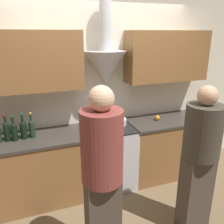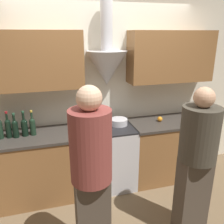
{
  "view_description": "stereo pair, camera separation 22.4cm",
  "coord_description": "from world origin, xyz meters",
  "px_view_note": "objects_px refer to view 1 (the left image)",
  "views": [
    {
      "loc": [
        -1.01,
        -2.47,
        2.11
      ],
      "look_at": [
        0.0,
        0.25,
        1.15
      ],
      "focal_mm": 38.0,
      "sensor_mm": 36.0,
      "label": 1
    },
    {
      "loc": [
        -0.79,
        -2.54,
        2.11
      ],
      "look_at": [
        0.0,
        0.25,
        1.15
      ],
      "focal_mm": 38.0,
      "sensor_mm": 36.0,
      "label": 2
    }
  ],
  "objects_px": {
    "wine_bottle_2": "(7,130)",
    "wine_bottle_4": "(23,129)",
    "person_foreground_right": "(200,156)",
    "stove_range": "(110,156)",
    "person_foreground_left": "(102,177)",
    "wine_bottle_3": "(14,131)",
    "saucepan": "(194,117)",
    "orange_fruit": "(157,118)",
    "stock_pot": "(99,124)",
    "wine_bottle_5": "(32,128)",
    "mixing_bowl": "(118,122)"
  },
  "relations": [
    {
      "from": "wine_bottle_2",
      "to": "wine_bottle_3",
      "type": "height_order",
      "value": "wine_bottle_2"
    },
    {
      "from": "wine_bottle_4",
      "to": "person_foreground_right",
      "type": "height_order",
      "value": "person_foreground_right"
    },
    {
      "from": "stove_range",
      "to": "orange_fruit",
      "type": "distance_m",
      "value": 0.89
    },
    {
      "from": "wine_bottle_2",
      "to": "wine_bottle_4",
      "type": "xyz_separation_m",
      "value": [
        0.19,
        0.0,
        -0.01
      ]
    },
    {
      "from": "mixing_bowl",
      "to": "orange_fruit",
      "type": "xyz_separation_m",
      "value": [
        0.61,
        -0.04,
        -0.01
      ]
    },
    {
      "from": "stock_pot",
      "to": "saucepan",
      "type": "relative_size",
      "value": 1.28
    },
    {
      "from": "wine_bottle_3",
      "to": "saucepan",
      "type": "bearing_deg",
      "value": -3.16
    },
    {
      "from": "person_foreground_left",
      "to": "person_foreground_right",
      "type": "bearing_deg",
      "value": 4.99
    },
    {
      "from": "stove_range",
      "to": "stock_pot",
      "type": "bearing_deg",
      "value": 176.91
    },
    {
      "from": "stove_range",
      "to": "mixing_bowl",
      "type": "height_order",
      "value": "mixing_bowl"
    },
    {
      "from": "stock_pot",
      "to": "wine_bottle_5",
      "type": "bearing_deg",
      "value": 179.22
    },
    {
      "from": "mixing_bowl",
      "to": "wine_bottle_4",
      "type": "bearing_deg",
      "value": -178.39
    },
    {
      "from": "stove_range",
      "to": "saucepan",
      "type": "bearing_deg",
      "value": -6.11
    },
    {
      "from": "stove_range",
      "to": "wine_bottle_3",
      "type": "bearing_deg",
      "value": -179.98
    },
    {
      "from": "wine_bottle_3",
      "to": "person_foreground_left",
      "type": "bearing_deg",
      "value": -59.04
    },
    {
      "from": "wine_bottle_2",
      "to": "wine_bottle_3",
      "type": "bearing_deg",
      "value": -12.2
    },
    {
      "from": "stove_range",
      "to": "wine_bottle_4",
      "type": "relative_size",
      "value": 2.78
    },
    {
      "from": "stove_range",
      "to": "wine_bottle_5",
      "type": "height_order",
      "value": "wine_bottle_5"
    },
    {
      "from": "wine_bottle_5",
      "to": "mixing_bowl",
      "type": "distance_m",
      "value": 1.14
    },
    {
      "from": "wine_bottle_4",
      "to": "wine_bottle_5",
      "type": "bearing_deg",
      "value": 0.84
    },
    {
      "from": "mixing_bowl",
      "to": "orange_fruit",
      "type": "relative_size",
      "value": 3.3
    },
    {
      "from": "stove_range",
      "to": "person_foreground_left",
      "type": "relative_size",
      "value": 0.51
    },
    {
      "from": "saucepan",
      "to": "wine_bottle_5",
      "type": "bearing_deg",
      "value": 176.06
    },
    {
      "from": "stove_range",
      "to": "saucepan",
      "type": "xyz_separation_m",
      "value": [
        1.28,
        -0.14,
        0.48
      ]
    },
    {
      "from": "stock_pot",
      "to": "mixing_bowl",
      "type": "xyz_separation_m",
      "value": [
        0.29,
        0.04,
        -0.03
      ]
    },
    {
      "from": "wine_bottle_3",
      "to": "person_foreground_right",
      "type": "bearing_deg",
      "value": -31.09
    },
    {
      "from": "saucepan",
      "to": "wine_bottle_4",
      "type": "bearing_deg",
      "value": 176.26
    },
    {
      "from": "person_foreground_left",
      "to": "person_foreground_right",
      "type": "xyz_separation_m",
      "value": [
        1.09,
        0.1,
        -0.07
      ]
    },
    {
      "from": "wine_bottle_4",
      "to": "saucepan",
      "type": "distance_m",
      "value": 2.38
    },
    {
      "from": "wine_bottle_5",
      "to": "mixing_bowl",
      "type": "bearing_deg",
      "value": 1.68
    },
    {
      "from": "mixing_bowl",
      "to": "wine_bottle_3",
      "type": "bearing_deg",
      "value": -177.73
    },
    {
      "from": "wine_bottle_5",
      "to": "stock_pot",
      "type": "xyz_separation_m",
      "value": [
        0.85,
        -0.01,
        -0.06
      ]
    },
    {
      "from": "wine_bottle_2",
      "to": "wine_bottle_3",
      "type": "distance_m",
      "value": 0.08
    },
    {
      "from": "person_foreground_right",
      "to": "stock_pot",
      "type": "bearing_deg",
      "value": 124.4
    },
    {
      "from": "saucepan",
      "to": "person_foreground_left",
      "type": "bearing_deg",
      "value": -149.44
    },
    {
      "from": "wine_bottle_3",
      "to": "wine_bottle_5",
      "type": "relative_size",
      "value": 0.97
    },
    {
      "from": "wine_bottle_4",
      "to": "mixing_bowl",
      "type": "xyz_separation_m",
      "value": [
        1.23,
        0.03,
        -0.08
      ]
    },
    {
      "from": "wine_bottle_4",
      "to": "person_foreground_right",
      "type": "bearing_deg",
      "value": -33.08
    },
    {
      "from": "person_foreground_right",
      "to": "wine_bottle_2",
      "type": "bearing_deg",
      "value": 149.6
    },
    {
      "from": "wine_bottle_4",
      "to": "saucepan",
      "type": "relative_size",
      "value": 1.72
    },
    {
      "from": "wine_bottle_2",
      "to": "person_foreground_right",
      "type": "distance_m",
      "value": 2.18
    },
    {
      "from": "wine_bottle_3",
      "to": "saucepan",
      "type": "distance_m",
      "value": 2.48
    },
    {
      "from": "wine_bottle_4",
      "to": "person_foreground_left",
      "type": "distance_m",
      "value": 1.34
    },
    {
      "from": "saucepan",
      "to": "person_foreground_right",
      "type": "relative_size",
      "value": 0.11
    },
    {
      "from": "saucepan",
      "to": "mixing_bowl",
      "type": "bearing_deg",
      "value": 170.53
    },
    {
      "from": "wine_bottle_3",
      "to": "mixing_bowl",
      "type": "height_order",
      "value": "wine_bottle_3"
    },
    {
      "from": "wine_bottle_5",
      "to": "orange_fruit",
      "type": "bearing_deg",
      "value": -0.12
    },
    {
      "from": "orange_fruit",
      "to": "saucepan",
      "type": "xyz_separation_m",
      "value": [
        0.53,
        -0.15,
        0.0
      ]
    },
    {
      "from": "wine_bottle_2",
      "to": "saucepan",
      "type": "xyz_separation_m",
      "value": [
        2.56,
        -0.15,
        -0.1
      ]
    },
    {
      "from": "wine_bottle_5",
      "to": "person_foreground_right",
      "type": "distance_m",
      "value": 1.95
    }
  ]
}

